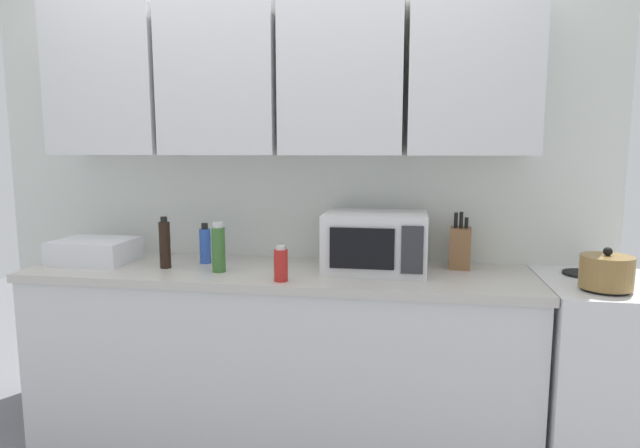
{
  "coord_description": "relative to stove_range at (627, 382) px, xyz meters",
  "views": [
    {
      "loc": [
        0.62,
        -2.74,
        1.47
      ],
      "look_at": [
        0.2,
        -0.25,
        1.12
      ],
      "focal_mm": 29.72,
      "sensor_mm": 36.0,
      "label": 1
    }
  ],
  "objects": [
    {
      "name": "knife_block",
      "position": [
        -0.72,
        0.19,
        0.55
      ],
      "size": [
        0.11,
        0.13,
        0.28
      ],
      "color": "brown",
      "rests_on": "counter_run"
    },
    {
      "name": "bottle_blue_cleaner",
      "position": [
        -2.0,
        0.1,
        0.54
      ],
      "size": [
        0.06,
        0.06,
        0.21
      ],
      "color": "#2D56B7",
      "rests_on": "counter_run"
    },
    {
      "name": "dish_rack",
      "position": [
        -2.56,
        0.02,
        0.51
      ],
      "size": [
        0.38,
        0.3,
        0.12
      ],
      "primitive_type": "cube",
      "color": "silver",
      "rests_on": "counter_run"
    },
    {
      "name": "bottle_soy_dark",
      "position": [
        -2.15,
        -0.04,
        0.57
      ],
      "size": [
        0.05,
        0.05,
        0.25
      ],
      "color": "black",
      "rests_on": "counter_run"
    },
    {
      "name": "counter_run",
      "position": [
        -1.6,
        0.02,
        -0.0
      ],
      "size": [
        2.43,
        0.63,
        0.9
      ],
      "color": "silver",
      "rests_on": "ground_plane"
    },
    {
      "name": "kettle",
      "position": [
        -0.17,
        -0.14,
        0.53
      ],
      "size": [
        0.21,
        0.21,
        0.17
      ],
      "color": "olive",
      "rests_on": "stove_range"
    },
    {
      "name": "stove_range",
      "position": [
        0.0,
        0.0,
        0.0
      ],
      "size": [
        0.76,
        0.64,
        0.91
      ],
      "color": "silver",
      "rests_on": "ground_plane"
    },
    {
      "name": "bottle_red_sauce",
      "position": [
        -1.53,
        -0.2,
        0.52
      ],
      "size": [
        0.06,
        0.06,
        0.16
      ],
      "color": "red",
      "rests_on": "counter_run"
    },
    {
      "name": "microwave",
      "position": [
        -1.13,
        0.07,
        0.59
      ],
      "size": [
        0.48,
        0.37,
        0.28
      ],
      "color": "silver",
      "rests_on": "counter_run"
    },
    {
      "name": "bottle_green_oil",
      "position": [
        -1.86,
        -0.08,
        0.56
      ],
      "size": [
        0.06,
        0.06,
        0.24
      ],
      "color": "#386B2D",
      "rests_on": "counter_run"
    },
    {
      "name": "wall_back_with_cabinets",
      "position": [
        -1.6,
        0.25,
        1.12
      ],
      "size": [
        3.3,
        0.38,
        2.6
      ],
      "color": "silver",
      "rests_on": "ground_plane"
    }
  ]
}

